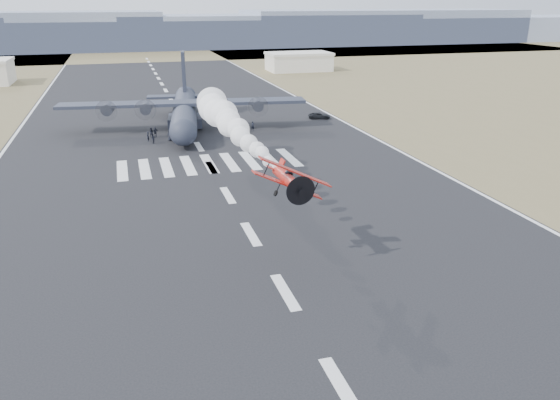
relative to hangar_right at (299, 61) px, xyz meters
name	(u,v)px	position (x,y,z in m)	size (l,w,h in m)	color
ground	(342,388)	(-46.00, -150.00, -3.01)	(500.00, 500.00, 0.00)	black
scrub_far	(143,53)	(-46.00, 80.00, -3.01)	(500.00, 80.00, 0.00)	brown
runway_markings	(199,147)	(-46.00, -90.00, -3.00)	(60.00, 260.00, 0.01)	silver
ridge_seg_d	(139,34)	(-46.00, 110.00, 3.49)	(150.00, 50.00, 13.00)	gray
ridge_seg_e	(268,30)	(19.00, 110.00, 4.49)	(150.00, 50.00, 15.00)	gray
ridge_seg_f	(383,26)	(84.00, 110.00, 5.49)	(150.00, 50.00, 17.00)	gray
ridge_seg_g	(484,28)	(149.00, 110.00, 3.49)	(150.00, 50.00, 13.00)	gray
hangar_right	(299,61)	(0.00, 0.00, 0.00)	(20.50, 12.50, 5.90)	beige
aerobatic_biplane	(289,180)	(-44.14, -132.83, 4.69)	(6.29, 6.18, 4.42)	#B32F0B
smoke_trail	(221,114)	(-44.82, -104.37, 4.93)	(4.35, 34.70, 4.35)	white
transport_aircraft	(185,110)	(-46.35, -75.33, 0.22)	(43.45, 35.65, 12.54)	#202631
support_vehicle	(319,116)	(-20.05, -74.80, -2.41)	(1.99, 4.31, 1.20)	black
crew_a	(253,126)	(-35.13, -81.56, -2.14)	(0.63, 0.52, 1.74)	black
crew_b	(153,139)	(-52.92, -85.98, -2.17)	(0.82, 0.51, 1.68)	black
crew_c	(172,134)	(-49.64, -84.01, -2.12)	(1.14, 0.53, 1.77)	black
crew_d	(155,132)	(-52.17, -81.67, -2.12)	(1.05, 0.54, 1.79)	black
crew_e	(170,135)	(-50.05, -84.77, -2.09)	(0.90, 0.55, 1.85)	black
crew_f	(241,128)	(-37.43, -82.58, -2.10)	(1.68, 0.54, 1.81)	black
crew_g	(148,136)	(-53.56, -84.17, -2.18)	(0.60, 0.50, 1.66)	black
crew_h	(152,132)	(-52.79, -81.35, -2.20)	(0.79, 0.49, 1.63)	black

